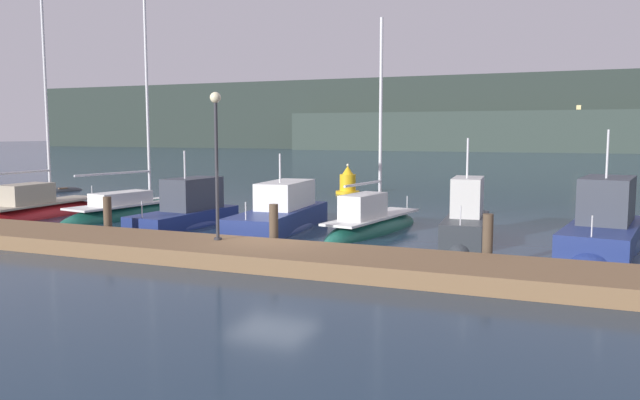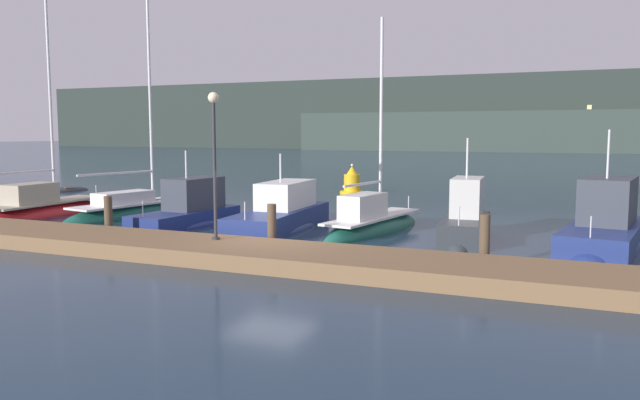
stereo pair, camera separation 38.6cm
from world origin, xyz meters
The scene contains 16 objects.
ground_plane centered at (0.00, 0.00, 0.00)m, with size 400.00×400.00×0.00m, color #1E3347.
dock centered at (0.00, -1.52, 0.23)m, with size 35.28×2.80×0.45m, color brown.
mooring_pile_1 centered at (-6.37, 0.13, 0.72)m, with size 0.28×0.28×1.43m, color #4C3D2D.
mooring_pile_2 centered at (0.00, 0.13, 0.73)m, with size 0.28×0.28×1.45m, color #4C3D2D.
mooring_pile_3 centered at (6.37, 0.13, 0.73)m, with size 0.28×0.28×1.47m, color #4C3D2D.
sailboat_berth_1 centered at (-13.03, 3.52, 0.18)m, with size 2.10×6.92×10.08m.
sailboat_berth_2 centered at (-9.07, 5.14, 0.13)m, with size 3.27×8.10×12.33m.
motorboat_berth_3 centered at (-5.54, 3.57, 0.32)m, with size 2.32×5.62×3.44m.
motorboat_berth_4 centered at (-1.74, 4.15, 0.32)m, with size 2.52×7.13×3.35m.
sailboat_berth_5 centered at (1.68, 4.82, 0.17)m, with size 2.57×6.80×8.37m.
motorboat_berth_6 centered at (5.16, 4.17, 0.37)m, with size 1.74×4.70×4.05m.
motorboat_berth_7 centered at (9.40, 4.88, 0.37)m, with size 3.13×6.76×4.36m.
channel_buoy centered at (-3.97, 17.97, 0.64)m, with size 1.43×1.43×1.78m.
dock_lamppost centered at (-1.29, -1.00, 3.33)m, with size 0.32×0.32×4.34m.
hillside_backdrop centered at (4.14, 114.69, 6.86)m, with size 240.00×23.00×14.89m.
rowboat_adrift centered at (-20.76, 12.50, 0.00)m, with size 1.86×2.94×0.56m.
Camera 2 is at (8.78, -16.64, 3.63)m, focal length 35.00 mm.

